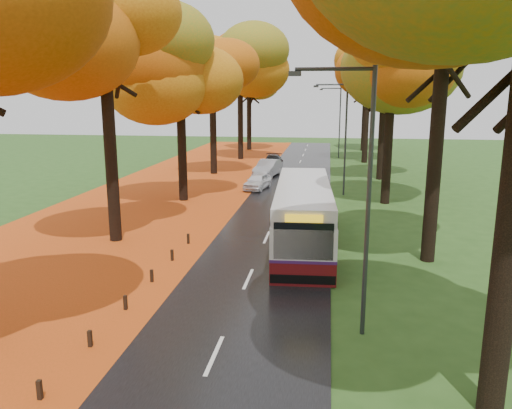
% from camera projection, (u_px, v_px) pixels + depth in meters
% --- Properties ---
extents(road, '(6.50, 90.00, 0.04)m').
position_uv_depth(road, '(280.00, 208.00, 32.38)').
color(road, black).
rests_on(road, ground).
extents(centre_line, '(0.12, 90.00, 0.01)m').
position_uv_depth(centre_line, '(280.00, 207.00, 32.38)').
color(centre_line, silver).
rests_on(centre_line, road).
extents(leaf_verge, '(12.00, 90.00, 0.02)m').
position_uv_depth(leaf_verge, '(147.00, 204.00, 33.65)').
color(leaf_verge, '#993C0D').
rests_on(leaf_verge, ground).
extents(leaf_drift, '(0.90, 90.00, 0.01)m').
position_uv_depth(leaf_drift, '(234.00, 206.00, 32.81)').
color(leaf_drift, '#D64C16').
rests_on(leaf_drift, road).
extents(trees_left, '(9.20, 74.00, 13.88)m').
position_uv_depth(trees_left, '(178.00, 59.00, 33.33)').
color(trees_left, black).
rests_on(trees_left, ground).
extents(trees_right, '(9.30, 74.20, 13.96)m').
position_uv_depth(trees_right, '(399.00, 54.00, 31.14)').
color(trees_right, black).
rests_on(trees_right, ground).
extents(bollard_row, '(0.11, 23.51, 0.52)m').
position_uv_depth(bollard_row, '(67.00, 362.00, 13.23)').
color(bollard_row, black).
rests_on(bollard_row, ground).
extents(streetlamp_near, '(2.45, 0.18, 8.00)m').
position_uv_depth(streetlamp_near, '(360.00, 183.00, 14.39)').
color(streetlamp_near, '#333538').
rests_on(streetlamp_near, ground).
extents(streetlamp_mid, '(2.45, 0.18, 8.00)m').
position_uv_depth(streetlamp_mid, '(342.00, 130.00, 35.65)').
color(streetlamp_mid, '#333538').
rests_on(streetlamp_mid, ground).
extents(streetlamp_far, '(2.45, 0.18, 8.00)m').
position_uv_depth(streetlamp_far, '(338.00, 117.00, 56.91)').
color(streetlamp_far, '#333538').
rests_on(streetlamp_far, ground).
extents(bus, '(3.16, 11.38, 2.96)m').
position_uv_depth(bus, '(303.00, 213.00, 24.12)').
color(bus, '#5D0E11').
rests_on(bus, road).
extents(car_white, '(2.05, 3.80, 1.23)m').
position_uv_depth(car_white, '(257.00, 181.00, 38.53)').
color(car_white, white).
rests_on(car_white, road).
extents(car_silver, '(2.33, 4.70, 1.48)m').
position_uv_depth(car_silver, '(268.00, 168.00, 44.55)').
color(car_silver, '#919399').
rests_on(car_silver, road).
extents(car_dark, '(2.14, 4.73, 1.34)m').
position_uv_depth(car_dark, '(273.00, 162.00, 48.98)').
color(car_dark, black).
rests_on(car_dark, road).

